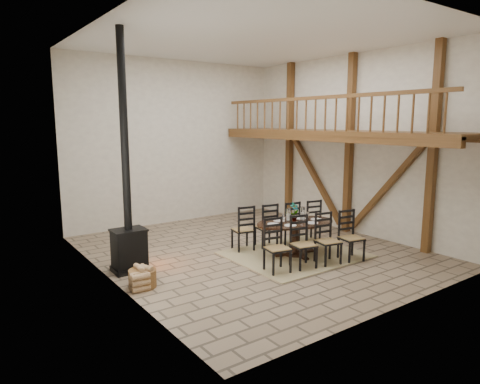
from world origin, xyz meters
TOP-DOWN VIEW (x-y plane):
  - ground at (0.00, 0.00)m, footprint 8.00×8.00m
  - room_shell at (1.19, 0.00)m, footprint 7.02×8.02m
  - rug at (0.63, -0.80)m, footprint 3.00×2.50m
  - dining_table at (0.63, -0.80)m, footprint 2.78×2.60m
  - wood_stove at (-2.99, 0.42)m, footprint 0.71×0.55m
  - log_basket at (-3.13, -0.59)m, footprint 0.53×0.53m
  - log_stack at (-3.25, -0.75)m, footprint 0.35×0.25m

SIDE VIEW (x-z plane):
  - ground at x=0.00m, z-range 0.00..0.00m
  - rug at x=0.63m, z-range 0.00..0.02m
  - log_stack at x=-3.25m, z-range 0.00..0.35m
  - log_basket at x=-3.13m, z-range -0.03..0.41m
  - dining_table at x=0.63m, z-range -0.23..1.03m
  - wood_stove at x=-2.99m, z-range -1.39..3.61m
  - room_shell at x=1.19m, z-range 0.51..5.52m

